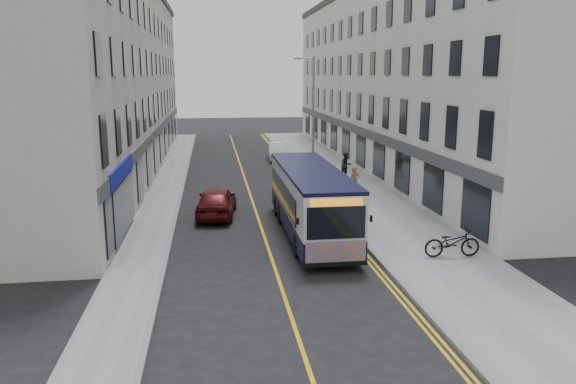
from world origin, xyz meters
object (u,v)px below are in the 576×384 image
object	(u,v)px
pedestrian_far	(346,166)
streetlamp	(312,115)
bicycle	(452,243)
car_white	(278,151)
pedestrian_near	(354,181)
car_maroon	(216,201)
city_bus	(311,199)

from	to	relation	value
pedestrian_far	streetlamp	bearing A→B (deg)	176.33
bicycle	pedestrian_far	size ratio (longest dim) A/B	1.26
pedestrian_far	car_white	distance (m)	9.95
streetlamp	pedestrian_near	world-z (taller)	streetlamp
streetlamp	car_white	distance (m)	10.81
pedestrian_far	car_maroon	xyz separation A→B (m)	(-8.63, -8.56, -0.22)
streetlamp	bicycle	size ratio (longest dim) A/B	3.73
city_bus	car_maroon	xyz separation A→B (m)	(-4.04, 3.83, -0.86)
pedestrian_near	car_maroon	xyz separation A→B (m)	(-7.86, -3.32, -0.19)
streetlamp	car_maroon	size ratio (longest dim) A/B	1.80
streetlamp	car_maroon	xyz separation A→B (m)	(-6.17, -7.78, -3.62)
pedestrian_near	car_maroon	distance (m)	8.53
city_bus	car_maroon	distance (m)	5.63
pedestrian_far	city_bus	bearing A→B (deg)	-131.71
streetlamp	pedestrian_near	xyz separation A→B (m)	(1.69, -4.46, -3.44)
streetlamp	car_white	world-z (taller)	streetlamp
bicycle	car_white	size ratio (longest dim) A/B	0.50
city_bus	car_white	size ratio (longest dim) A/B	2.35
bicycle	city_bus	bearing A→B (deg)	50.94
bicycle	pedestrian_near	world-z (taller)	pedestrian_near
bicycle	car_white	xyz separation A→B (m)	(-3.57, 25.83, 0.03)
city_bus	bicycle	xyz separation A→B (m)	(4.72, -4.11, -0.93)
pedestrian_near	car_white	distance (m)	14.82
car_maroon	city_bus	bearing A→B (deg)	143.00
pedestrian_far	bicycle	bearing A→B (deg)	-110.91
streetlamp	city_bus	world-z (taller)	streetlamp
pedestrian_near	car_maroon	bearing A→B (deg)	-168.14
bicycle	car_white	bearing A→B (deg)	9.83
pedestrian_far	car_white	world-z (taller)	pedestrian_far
pedestrian_far	car_white	xyz separation A→B (m)	(-3.43, 9.33, -0.26)
bicycle	car_maroon	world-z (taller)	car_maroon
city_bus	streetlamp	bearing A→B (deg)	79.62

